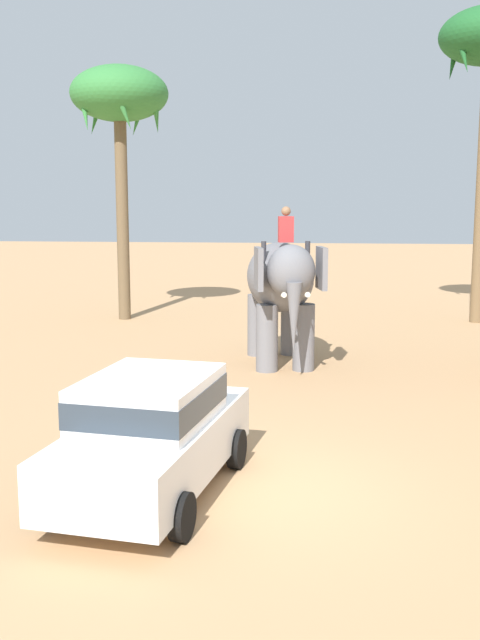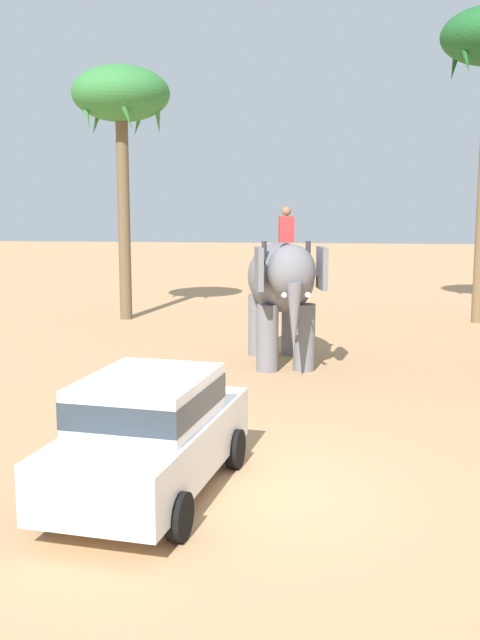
{
  "view_description": "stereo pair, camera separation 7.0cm",
  "coord_description": "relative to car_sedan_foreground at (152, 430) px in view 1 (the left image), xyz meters",
  "views": [
    {
      "loc": [
        1.03,
        -9.94,
        4.05
      ],
      "look_at": [
        -0.57,
        5.1,
        1.6
      ],
      "focal_mm": 42.03,
      "sensor_mm": 36.0,
      "label": 1
    },
    {
      "loc": [
        1.1,
        -9.93,
        4.05
      ],
      "look_at": [
        -0.57,
        5.1,
        1.6
      ],
      "focal_mm": 42.03,
      "sensor_mm": 36.0,
      "label": 2
    }
  ],
  "objects": [
    {
      "name": "elephant_with_mahout",
      "position": [
        1.33,
        8.47,
        1.06
      ],
      "size": [
        2.25,
        4.01,
        3.88
      ],
      "color": "slate",
      "rests_on": "ground"
    },
    {
      "name": "ground_plane",
      "position": [
        1.21,
        0.27,
        -0.93
      ],
      "size": [
        120.0,
        120.0,
        0.0
      ],
      "primitive_type": "plane",
      "color": "tan"
    },
    {
      "name": "car_sedan_foreground",
      "position": [
        0.0,
        0.0,
        0.0
      ],
      "size": [
        2.33,
        4.31,
        1.7
      ],
      "color": "white",
      "rests_on": "ground"
    },
    {
      "name": "palm_tree_behind_elephant",
      "position": [
        -4.34,
        15.02,
        6.27
      ],
      "size": [
        3.2,
        3.2,
        8.35
      ],
      "color": "brown",
      "rests_on": "ground"
    }
  ]
}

